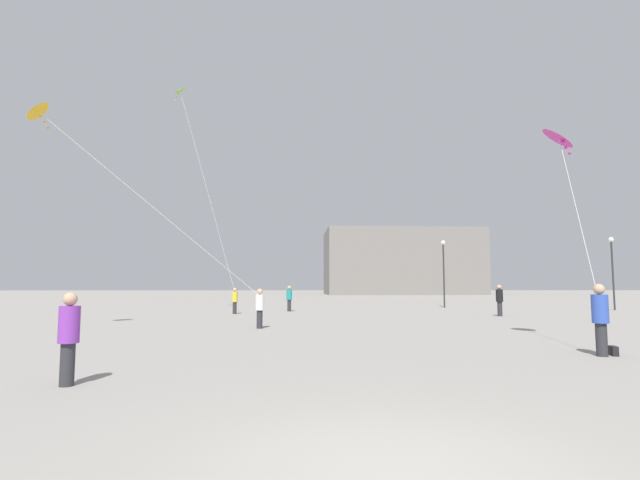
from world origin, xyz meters
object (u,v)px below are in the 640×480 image
Objects in this scene: kite_magenta_diamond at (559,138)px; person_in_black at (500,299)px; kite_amber_diamond at (40,113)px; lamppost_east at (612,261)px; person_in_teal at (289,297)px; building_left_hall at (401,262)px; person_in_purple at (69,334)px; person_in_blue at (600,316)px; handbag_beside_flyer at (613,351)px; person_in_yellow at (235,300)px; person_in_white at (260,307)px; lamppost_west at (444,263)px; kite_lime_diamond at (181,95)px.

person_in_black is at bearing 76.22° from kite_magenta_diamond.
kite_amber_diamond is 1.77× the size of lamppost_east.
building_left_hall reaches higher than person_in_teal.
kite_amber_diamond reaches higher than person_in_black.
person_in_teal is 0.19× the size of kite_amber_diamond.
person_in_black is 24.01m from person_in_purple.
handbag_beside_flyer is (0.35, 0.10, -0.86)m from person_in_blue.
kite_amber_diamond is at bearing 158.28° from person_in_yellow.
lamppost_east is (31.86, 14.97, -4.96)m from kite_amber_diamond.
person_in_white is 27.21m from lamppost_east.
person_in_blue is 1.09× the size of person_in_purple.
person_in_black is 24.15m from kite_amber_diamond.
kite_amber_diamond is at bearing -0.95° from person_in_purple.
kite_amber_diamond is (-18.07, 4.25, 2.09)m from kite_magenta_diamond.
person_in_teal is 5.27× the size of handbag_beside_flyer.
person_in_white is at bearing 149.77° from kite_magenta_diamond.
person_in_blue is at bearing -51.22° from person_in_teal.
lamppost_east is at bearing 57.16° from handbag_beside_flyer.
person_in_yellow is at bearing -152.58° from lamppost_west.
lamppost_east is (25.83, 3.63, 2.55)m from person_in_yellow.
handbag_beside_flyer is at bearing -140.05° from person_in_yellow.
lamppost_east reaches higher than person_in_teal.
kite_amber_diamond is (-8.43, -1.37, 7.50)m from person_in_white.
kite_magenta_diamond is (9.64, -5.62, 5.40)m from person_in_white.
person_in_teal is 0.32× the size of lamppost_west.
building_left_hall is 79.06m from handbag_beside_flyer.
kite_lime_diamond is (-6.52, 12.07, 13.60)m from person_in_white.
person_in_purple is at bearing -105.12° from building_left_hall.
building_left_hall reaches higher than kite_amber_diamond.
person_in_black reaches higher than person_in_teal.
person_in_purple is at bearing -58.30° from kite_amber_diamond.
kite_magenta_diamond reaches higher than person_in_white.
kite_magenta_diamond is 1.05× the size of lamppost_east.
lamppost_west is 26.14m from handbag_beside_flyer.
person_in_black is at bearing 168.43° from person_in_blue.
lamppost_east is at bearing 25.17° from kite_amber_diamond.
kite_amber_diamond reaches higher than person_in_purple.
kite_magenta_diamond is at bearing 87.19° from handbag_beside_flyer.
person_in_yellow is at bearing 123.68° from handbag_beside_flyer.
person_in_teal is 13.12m from lamppost_west.
person_in_blue is 1.13× the size of person_in_yellow.
person_in_yellow is at bearing -27.11° from kite_lime_diamond.
person_in_teal is 21.12m from kite_magenta_diamond.
lamppost_west is at bearing 63.34° from person_in_black.
handbag_beside_flyer is at bearing -129.67° from person_in_black.
person_in_black is at bearing -89.16° from lamppost_west.
handbag_beside_flyer is (-0.11, -2.32, -6.16)m from kite_magenta_diamond.
building_left_hall reaches higher than kite_magenta_diamond.
person_in_yellow is at bearing -121.66° from person_in_teal.
person_in_blue is 0.20× the size of kite_amber_diamond.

